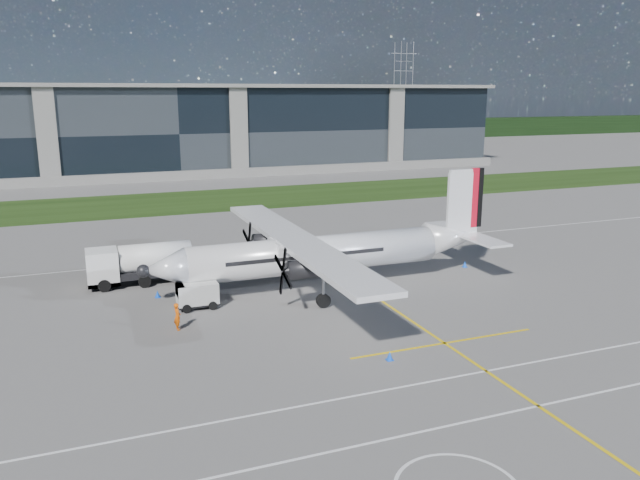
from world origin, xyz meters
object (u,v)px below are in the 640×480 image
at_px(ground_crew_person, 177,315).
at_px(safety_cone_tail, 465,264).
at_px(fuel_tanker_truck, 132,265).
at_px(baggage_tug, 197,295).
at_px(turboprop_aircraft, 327,232).
at_px(safety_cone_nose_stbd, 158,294).
at_px(safety_cone_stbdwing, 244,246).
at_px(safety_cone_portwing, 390,356).
at_px(pylon_east, 403,90).

xyz_separation_m(ground_crew_person, safety_cone_tail, (24.50, 5.56, -0.73)).
relative_size(fuel_tanker_truck, baggage_tug, 2.83).
xyz_separation_m(turboprop_aircraft, safety_cone_nose_stbd, (-12.20, 1.97, -3.93)).
bearing_deg(ground_crew_person, safety_cone_stbdwing, -33.05).
bearing_deg(baggage_tug, ground_crew_person, -117.70).
distance_m(baggage_tug, safety_cone_stbdwing, 16.51).
bearing_deg(ground_crew_person, safety_cone_tail, -84.38).
bearing_deg(turboprop_aircraft, safety_cone_portwing, -97.46).
distance_m(pylon_east, fuel_tanker_truck, 169.30).
distance_m(turboprop_aircraft, safety_cone_portwing, 14.20).
relative_size(baggage_tug, safety_cone_nose_stbd, 5.78).
xyz_separation_m(turboprop_aircraft, safety_cone_portwing, (-1.77, -13.53, -3.93)).
bearing_deg(fuel_tanker_truck, safety_cone_nose_stbd, -71.38).
height_order(baggage_tug, safety_cone_portwing, baggage_tug).
bearing_deg(safety_cone_stbdwing, pylon_east, 56.11).
bearing_deg(safety_cone_portwing, pylon_east, 61.26).
bearing_deg(safety_cone_portwing, fuel_tanker_truck, 121.18).
relative_size(safety_cone_tail, safety_cone_stbdwing, 1.00).
bearing_deg(safety_cone_nose_stbd, turboprop_aircraft, -9.18).
height_order(pylon_east, safety_cone_portwing, pylon_east).
height_order(baggage_tug, safety_cone_stbdwing, baggage_tug).
height_order(baggage_tug, ground_crew_person, ground_crew_person).
bearing_deg(safety_cone_nose_stbd, baggage_tug, -54.95).
bearing_deg(ground_crew_person, pylon_east, -40.13).
bearing_deg(turboprop_aircraft, baggage_tug, -172.84).
xyz_separation_m(safety_cone_tail, safety_cone_nose_stbd, (-24.88, 1.24, 0.00)).
xyz_separation_m(safety_cone_nose_stbd, safety_cone_stbdwing, (9.34, 11.68, 0.00)).
bearing_deg(safety_cone_nose_stbd, safety_cone_portwing, -56.09).
xyz_separation_m(fuel_tanker_truck, safety_cone_stbdwing, (10.65, 7.80, -1.28)).
xyz_separation_m(pylon_east, fuel_tanker_truck, (-97.80, -137.54, -13.47)).
relative_size(pylon_east, turboprop_aircraft, 1.08).
bearing_deg(pylon_east, safety_cone_portwing, -118.74).
distance_m(pylon_east, safety_cone_portwing, 179.58).
xyz_separation_m(baggage_tug, safety_cone_nose_stbd, (-2.26, 3.22, -0.62)).
bearing_deg(fuel_tanker_truck, ground_crew_person, -81.03).
bearing_deg(fuel_tanker_truck, pylon_east, 54.58).
distance_m(safety_cone_tail, safety_cone_stbdwing, 20.20).
bearing_deg(pylon_east, turboprop_aircraft, -120.45).
xyz_separation_m(fuel_tanker_truck, baggage_tug, (3.57, -7.10, -0.66)).
relative_size(fuel_tanker_truck, ground_crew_person, 4.17).
height_order(fuel_tanker_truck, baggage_tug, fuel_tanker_truck).
xyz_separation_m(pylon_east, safety_cone_tail, (-71.62, -142.65, -14.75)).
bearing_deg(safety_cone_stbdwing, safety_cone_tail, -39.75).
bearing_deg(baggage_tug, safety_cone_tail, 5.01).
height_order(safety_cone_nose_stbd, safety_cone_stbdwing, same).
bearing_deg(baggage_tug, fuel_tanker_truck, 116.67).
xyz_separation_m(turboprop_aircraft, safety_cone_tail, (12.68, 0.73, -3.93)).
xyz_separation_m(turboprop_aircraft, ground_crew_person, (-11.82, -4.83, -3.20)).
bearing_deg(safety_cone_stbdwing, turboprop_aircraft, -78.20).
distance_m(pylon_east, safety_cone_nose_stbd, 171.83).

